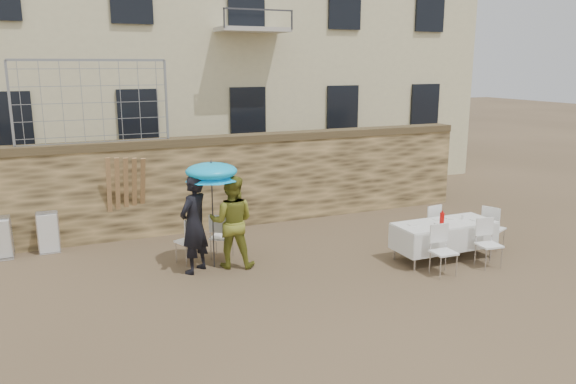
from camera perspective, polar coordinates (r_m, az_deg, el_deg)
name	(u,v)px	position (r m, az deg, el deg)	size (l,w,h in m)	color
ground	(318,301)	(9.69, 3.07, -11.02)	(80.00, 80.00, 0.00)	brown
stone_wall	(227,182)	(13.80, -6.17, 1.03)	(13.00, 0.50, 2.20)	olive
chain_link_fence	(92,103)	(12.97, -19.28, 8.55)	(3.20, 0.06, 1.80)	gray
man_suit	(194,224)	(10.81, -9.53, -3.22)	(0.70, 0.46, 1.91)	black
woman_dress	(232,222)	(11.01, -5.73, -3.02)	(0.89, 0.69, 1.83)	#A4A833
umbrella	(211,175)	(10.79, -7.78, 1.77)	(1.04, 1.04, 1.98)	#3F3F44
couple_chair_left	(188,240)	(11.46, -10.12, -4.80)	(0.48, 0.48, 0.96)	white
couple_chair_right	(222,236)	(11.63, -6.76, -4.42)	(0.48, 0.48, 0.96)	white
banquet_table	(445,224)	(11.87, 15.62, -3.19)	(2.10, 0.85, 0.78)	silver
soda_bottle	(442,219)	(11.59, 15.37, -2.67)	(0.09, 0.09, 0.26)	red
table_chair_front_left	(444,251)	(11.03, 15.55, -5.79)	(0.48, 0.48, 0.96)	white
table_chair_front_right	(489,244)	(11.73, 19.76, -4.96)	(0.48, 0.48, 0.96)	white
table_chair_back	(428,225)	(12.66, 14.00, -3.27)	(0.48, 0.48, 0.96)	white
table_chair_side	(493,227)	(12.92, 20.13, -3.37)	(0.48, 0.48, 0.96)	white
chair_stack_left	(1,236)	(13.04, -27.13, -3.97)	(0.46, 0.47, 0.92)	white
chair_stack_right	(48,231)	(13.00, -23.18, -3.62)	(0.46, 0.40, 0.92)	white
wood_planks	(124,198)	(13.02, -16.36, -0.61)	(0.70, 0.20, 2.00)	#A37749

